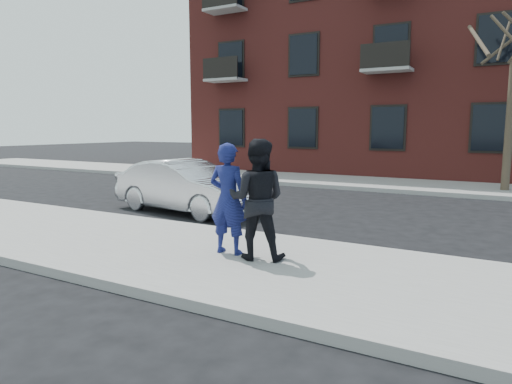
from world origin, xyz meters
The scene contains 9 objects.
ground centered at (0.00, 0.00, 0.00)m, with size 100.00×100.00×0.00m, color black.
near_sidewalk centered at (0.00, -0.25, 0.07)m, with size 50.00×3.50×0.15m, color gray.
near_curb centered at (0.00, 1.55, 0.07)m, with size 50.00×0.10×0.15m, color #999691.
far_sidewalk centered at (0.00, 11.25, 0.07)m, with size 50.00×3.50×0.15m, color gray.
far_curb centered at (0.00, 9.45, 0.07)m, with size 50.00×0.10×0.15m, color #999691.
apartment_building centered at (2.00, 18.00, 6.16)m, with size 24.30×10.30×12.30m.
silver_sedan centered at (-2.73, 3.20, 0.68)m, with size 1.45×4.15×1.37m, color silver.
man_hoodie centered at (0.67, -0.03, 1.06)m, with size 0.69×0.52×1.81m.
man_peacoat centered at (1.23, -0.06, 1.09)m, with size 1.10×0.97×1.88m.
Camera 1 is at (4.65, -6.17, 2.19)m, focal length 32.00 mm.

